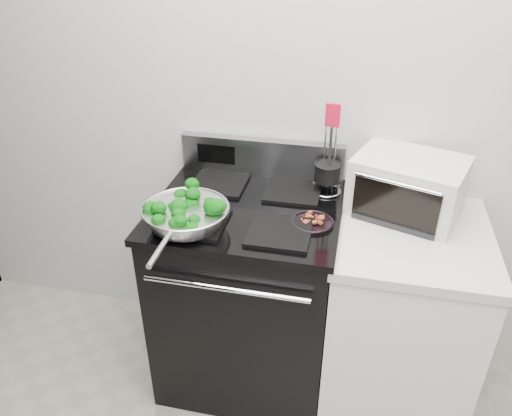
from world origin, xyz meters
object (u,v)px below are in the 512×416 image
(skillet, at_px, (186,215))
(bacon_plate, at_px, (312,220))
(gas_range, at_px, (248,292))
(utensil_holder, at_px, (327,177))
(toaster_oven, at_px, (408,186))

(skillet, height_order, bacon_plate, skillet)
(gas_range, distance_m, utensil_holder, 0.65)
(gas_range, distance_m, bacon_plate, 0.56)
(bacon_plate, relative_size, toaster_oven, 0.33)
(bacon_plate, distance_m, toaster_oven, 0.44)
(bacon_plate, bearing_deg, gas_range, 164.90)
(bacon_plate, xyz_separation_m, toaster_oven, (0.36, 0.23, 0.08))
(gas_range, xyz_separation_m, utensil_holder, (0.31, 0.20, 0.53))
(gas_range, height_order, skillet, gas_range)
(bacon_plate, height_order, toaster_oven, toaster_oven)
(skillet, distance_m, toaster_oven, 0.92)
(toaster_oven, bearing_deg, bacon_plate, -128.69)
(bacon_plate, height_order, utensil_holder, utensil_holder)
(gas_range, distance_m, toaster_oven, 0.87)
(utensil_holder, relative_size, toaster_oven, 0.81)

